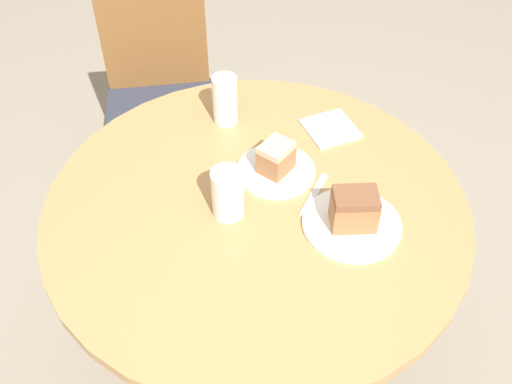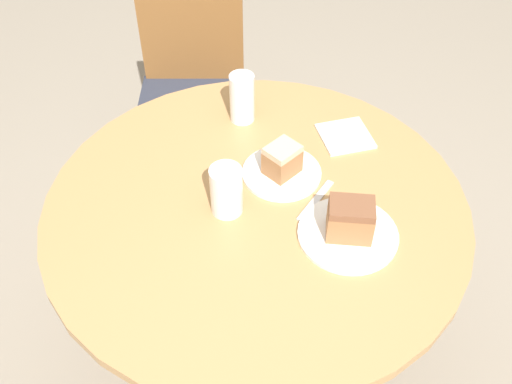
% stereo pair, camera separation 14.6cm
% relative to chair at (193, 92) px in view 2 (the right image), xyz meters
% --- Properties ---
extents(ground_plane, '(8.00, 8.00, 0.00)m').
position_rel_chair_xyz_m(ground_plane, '(0.12, -0.86, -0.49)').
color(ground_plane, gray).
extents(table, '(1.06, 1.06, 0.75)m').
position_rel_chair_xyz_m(table, '(0.12, -0.86, 0.09)').
color(table, tan).
rests_on(table, ground_plane).
extents(chair, '(0.46, 0.46, 0.93)m').
position_rel_chair_xyz_m(chair, '(0.00, 0.00, 0.00)').
color(chair, brown).
rests_on(chair, ground_plane).
extents(plate_near, '(0.21, 0.21, 0.01)m').
position_rel_chair_xyz_m(plate_near, '(0.20, -0.77, 0.27)').
color(plate_near, white).
rests_on(plate_near, table).
extents(plate_far, '(0.24, 0.24, 0.01)m').
position_rel_chair_xyz_m(plate_far, '(0.32, -1.00, 0.27)').
color(plate_far, white).
rests_on(plate_far, table).
extents(cake_slice_near, '(0.11, 0.11, 0.08)m').
position_rel_chair_xyz_m(cake_slice_near, '(0.20, -0.77, 0.32)').
color(cake_slice_near, '#9E6B42').
rests_on(cake_slice_near, plate_near).
extents(cake_slice_far, '(0.12, 0.10, 0.10)m').
position_rel_chair_xyz_m(cake_slice_far, '(0.32, -1.00, 0.32)').
color(cake_slice_far, '#9E6B42').
rests_on(cake_slice_far, plate_far).
extents(glass_lemonade, '(0.08, 0.08, 0.13)m').
position_rel_chair_xyz_m(glass_lemonade, '(0.04, -0.87, 0.32)').
color(glass_lemonade, silver).
rests_on(glass_lemonade, table).
extents(glass_water, '(0.07, 0.07, 0.15)m').
position_rel_chair_xyz_m(glass_water, '(0.13, -0.52, 0.33)').
color(glass_water, silver).
rests_on(glass_water, table).
extents(napkin_stack, '(0.15, 0.15, 0.01)m').
position_rel_chair_xyz_m(napkin_stack, '(0.40, -0.65, 0.27)').
color(napkin_stack, silver).
rests_on(napkin_stack, table).
extents(fork, '(0.12, 0.13, 0.00)m').
position_rel_chair_xyz_m(fork, '(0.26, -0.88, 0.27)').
color(fork, silver).
rests_on(fork, table).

